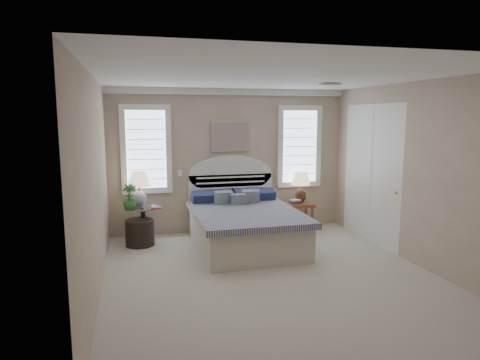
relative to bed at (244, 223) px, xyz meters
name	(u,v)px	position (x,y,z in m)	size (l,w,h in m)	color
floor	(270,276)	(0.00, -1.46, -0.39)	(4.50, 5.00, 0.01)	#BCAFA0
ceiling	(272,77)	(0.00, -1.46, 2.31)	(4.50, 5.00, 0.01)	white
wall_back	(230,161)	(0.00, 1.04, 0.96)	(4.50, 0.02, 2.70)	#CBB198
wall_left	(95,186)	(-2.25, -1.46, 0.96)	(0.02, 5.00, 2.70)	#CBB198
wall_right	(417,174)	(2.25, -1.46, 0.96)	(0.02, 5.00, 2.70)	#CBB198
crown_molding	(230,92)	(0.00, 1.00, 2.25)	(4.50, 0.08, 0.12)	white
hvac_vent	(330,84)	(1.20, -0.66, 2.29)	(0.30, 0.20, 0.02)	#B2B2B2
switch_plate	(180,173)	(-0.95, 1.03, 0.76)	(0.08, 0.01, 0.12)	white
window_left	(146,149)	(-1.55, 1.02, 1.21)	(0.90, 0.06, 1.60)	#C5DCFA
window_right	(299,146)	(1.40, 1.02, 1.21)	(0.90, 0.06, 1.60)	#C5DCFA
painting	(230,136)	(0.00, 1.00, 1.43)	(0.74, 0.04, 0.58)	silver
closet_door	(371,174)	(2.23, -0.26, 0.81)	(0.02, 1.80, 2.40)	white
bed	(244,223)	(0.00, 0.00, 0.00)	(1.72, 2.28, 1.47)	silver
side_table_left	(143,221)	(-1.65, 0.59, 0.00)	(0.56, 0.56, 0.63)	black
nightstand_right	(299,211)	(1.30, 0.69, 0.00)	(0.50, 0.40, 0.53)	brown
floor_pot	(140,233)	(-1.72, 0.44, -0.16)	(0.49, 0.49, 0.45)	black
lamp_left	(139,185)	(-1.70, 0.66, 0.63)	(0.50, 0.50, 0.63)	silver
lamp_right	(301,184)	(1.34, 0.76, 0.52)	(0.42, 0.42, 0.61)	black
potted_plant	(129,197)	(-1.87, 0.41, 0.46)	(0.24, 0.24, 0.44)	#396E2C
books_left	(156,208)	(-1.43, 0.42, 0.26)	(0.18, 0.13, 0.02)	#A82A30
books_right	(295,202)	(1.20, 0.67, 0.18)	(0.22, 0.17, 0.08)	#A82A30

